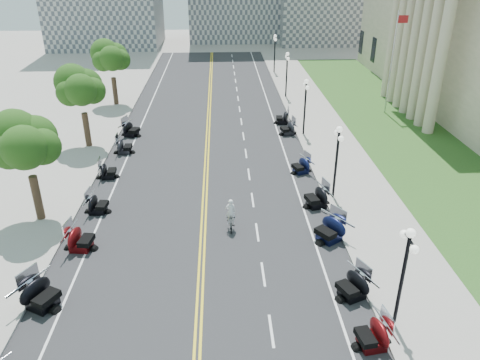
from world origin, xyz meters
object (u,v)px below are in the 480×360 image
object	(u,v)px
motorcycle_n_3	(373,334)
cyclist_rider	(231,201)
flagpole	(391,64)
bicycle	(231,221)

from	to	relation	value
motorcycle_n_3	cyclist_rider	bearing A→B (deg)	-158.63
flagpole	bicycle	size ratio (longest dim) A/B	5.74
motorcycle_n_3	cyclist_rider	xyz separation A→B (m)	(-5.65, 9.51, 1.18)
bicycle	cyclist_rider	world-z (taller)	cyclist_rider
flagpole	cyclist_rider	distance (m)	27.21
flagpole	motorcycle_n_3	bearing A→B (deg)	-109.03
flagpole	motorcycle_n_3	distance (m)	33.12
motorcycle_n_3	cyclist_rider	size ratio (longest dim) A/B	1.19
flagpole	bicycle	bearing A→B (deg)	-127.22
bicycle	cyclist_rider	bearing A→B (deg)	-90.63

